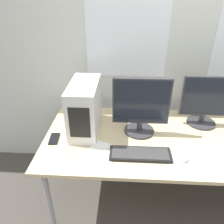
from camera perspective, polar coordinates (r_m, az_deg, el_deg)
wall_back at (r=2.10m, az=19.84°, el=17.91°), size 8.00×0.07×2.70m
desk at (r=1.85m, az=20.57°, el=-7.30°), size 2.34×0.90×0.70m
pc_tower at (r=1.73m, az=-7.07°, el=1.22°), size 0.21×0.46×0.40m
monitor_main at (r=1.68m, az=7.56°, el=1.39°), size 0.44×0.24×0.46m
monitor_right_near at (r=1.94m, az=23.28°, el=2.51°), size 0.41×0.24×0.43m
keyboard at (r=1.56m, az=7.35°, el=-10.83°), size 0.43×0.15×0.02m
mouse at (r=1.59m, az=18.15°, el=-11.19°), size 0.06×0.10×0.03m
cell_phone at (r=1.75m, az=-14.86°, el=-6.75°), size 0.08×0.15×0.01m
paper_sheet_left at (r=1.55m, az=-3.32°, el=-11.25°), size 0.31×0.35×0.00m
paper_sheet_front at (r=1.64m, az=19.27°, el=-10.72°), size 0.33×0.36×0.00m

